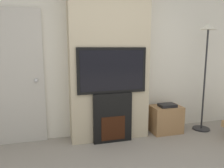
{
  "coord_description": "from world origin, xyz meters",
  "views": [
    {
      "loc": [
        -0.89,
        -1.53,
        1.48
      ],
      "look_at": [
        0.0,
        1.64,
        0.92
      ],
      "focal_mm": 35.0,
      "sensor_mm": 36.0,
      "label": 1
    }
  ],
  "objects_px": {
    "floor_lamp": "(206,56)",
    "media_stand": "(166,119)",
    "fireplace": "(112,117)",
    "television": "(112,70)"
  },
  "relations": [
    {
      "from": "floor_lamp",
      "to": "media_stand",
      "type": "xyz_separation_m",
      "value": [
        -0.69,
        0.07,
        -1.09
      ]
    },
    {
      "from": "fireplace",
      "to": "television",
      "type": "relative_size",
      "value": 0.73
    },
    {
      "from": "television",
      "to": "floor_lamp",
      "type": "relative_size",
      "value": 0.57
    },
    {
      "from": "floor_lamp",
      "to": "media_stand",
      "type": "relative_size",
      "value": 3.6
    },
    {
      "from": "media_stand",
      "to": "floor_lamp",
      "type": "bearing_deg",
      "value": -5.75
    },
    {
      "from": "fireplace",
      "to": "media_stand",
      "type": "bearing_deg",
      "value": 5.89
    },
    {
      "from": "television",
      "to": "floor_lamp",
      "type": "xyz_separation_m",
      "value": [
        1.7,
        0.04,
        0.21
      ]
    },
    {
      "from": "fireplace",
      "to": "floor_lamp",
      "type": "xyz_separation_m",
      "value": [
        1.7,
        0.03,
        0.95
      ]
    },
    {
      "from": "fireplace",
      "to": "media_stand",
      "type": "xyz_separation_m",
      "value": [
        1.01,
        0.1,
        -0.15
      ]
    },
    {
      "from": "fireplace",
      "to": "floor_lamp",
      "type": "relative_size",
      "value": 0.42
    }
  ]
}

